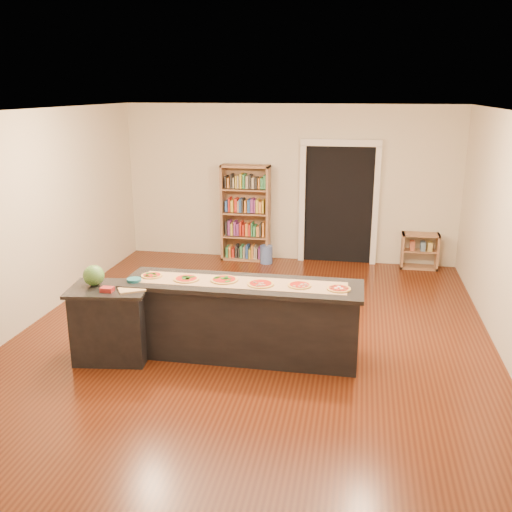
% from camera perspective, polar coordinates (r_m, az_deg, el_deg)
% --- Properties ---
extents(room, '(6.00, 7.00, 2.80)m').
position_cam_1_polar(room, '(6.96, -0.30, 2.70)').
color(room, beige).
rests_on(room, ground).
extents(doorway, '(1.40, 0.09, 2.21)m').
position_cam_1_polar(doorway, '(10.28, 8.29, 5.88)').
color(doorway, black).
rests_on(doorway, room).
extents(kitchen_island, '(2.76, 0.75, 0.91)m').
position_cam_1_polar(kitchen_island, '(6.71, -1.36, -6.32)').
color(kitchen_island, black).
rests_on(kitchen_island, ground).
extents(side_counter, '(0.89, 0.65, 0.88)m').
position_cam_1_polar(side_counter, '(6.85, -14.24, -6.48)').
color(side_counter, black).
rests_on(side_counter, ground).
extents(bookshelf, '(0.87, 0.31, 1.75)m').
position_cam_1_polar(bookshelf, '(10.37, -1.06, 4.30)').
color(bookshelf, '#9E704C').
rests_on(bookshelf, ground).
extents(low_shelf, '(0.63, 0.27, 0.63)m').
position_cam_1_polar(low_shelf, '(10.38, 16.05, 0.49)').
color(low_shelf, '#9E704C').
rests_on(low_shelf, ground).
extents(waste_bin, '(0.22, 0.22, 0.33)m').
position_cam_1_polar(waste_bin, '(10.32, 1.04, 0.16)').
color(waste_bin, '#4E68AE').
rests_on(waste_bin, ground).
extents(kraft_paper, '(2.39, 0.43, 0.00)m').
position_cam_1_polar(kraft_paper, '(6.54, -1.39, -2.67)').
color(kraft_paper, '#A27653').
rests_on(kraft_paper, kitchen_island).
extents(watermelon, '(0.24, 0.24, 0.24)m').
position_cam_1_polar(watermelon, '(6.76, -15.92, -1.89)').
color(watermelon, '#144214').
rests_on(watermelon, side_counter).
extents(cutting_board, '(0.34, 0.31, 0.02)m').
position_cam_1_polar(cutting_board, '(6.53, -12.31, -3.30)').
color(cutting_board, tan).
rests_on(cutting_board, side_counter).
extents(package_red, '(0.14, 0.10, 0.05)m').
position_cam_1_polar(package_red, '(6.56, -14.67, -3.25)').
color(package_red, maroon).
rests_on(package_red, side_counter).
extents(package_teal, '(0.17, 0.17, 0.06)m').
position_cam_1_polar(package_teal, '(6.74, -12.09, -2.48)').
color(package_teal, '#195966').
rests_on(package_teal, side_counter).
extents(pizza_a, '(0.26, 0.26, 0.02)m').
position_cam_1_polar(pizza_a, '(6.86, -10.38, -1.92)').
color(pizza_a, tan).
rests_on(pizza_a, kitchen_island).
extents(pizza_b, '(0.31, 0.31, 0.02)m').
position_cam_1_polar(pizza_b, '(6.68, -6.98, -2.28)').
color(pizza_b, tan).
rests_on(pizza_b, kitchen_island).
extents(pizza_c, '(0.32, 0.32, 0.02)m').
position_cam_1_polar(pizza_c, '(6.61, -3.21, -2.38)').
color(pizza_c, tan).
rests_on(pizza_c, kitchen_island).
extents(pizza_d, '(0.31, 0.31, 0.02)m').
position_cam_1_polar(pizza_d, '(6.47, 0.46, -2.79)').
color(pizza_d, tan).
rests_on(pizza_d, kitchen_island).
extents(pizza_e, '(0.28, 0.28, 0.02)m').
position_cam_1_polar(pizza_e, '(6.44, 4.37, -2.92)').
color(pizza_e, tan).
rests_on(pizza_e, kitchen_island).
extents(pizza_f, '(0.28, 0.28, 0.02)m').
position_cam_1_polar(pizza_f, '(6.38, 8.27, -3.25)').
color(pizza_f, tan).
rests_on(pizza_f, kitchen_island).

